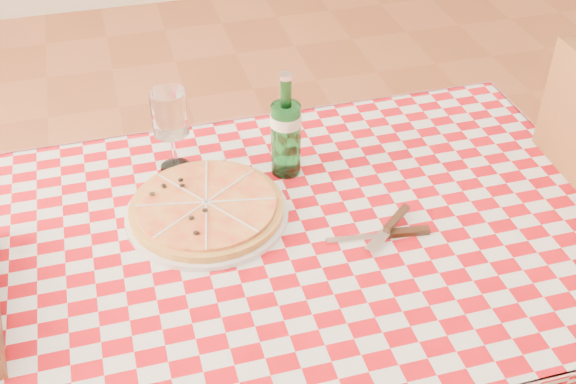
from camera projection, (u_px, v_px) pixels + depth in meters
name	position (u px, v px, depth m)	size (l,w,h in m)	color
dining_table	(305.00, 267.00, 1.51)	(1.20, 0.80, 0.75)	brown
tablecloth	(306.00, 233.00, 1.45)	(1.30, 0.90, 0.01)	#B00A13
pizza_plate	(207.00, 207.00, 1.47)	(0.34, 0.34, 0.04)	#C88842
water_bottle	(286.00, 125.00, 1.53)	(0.07, 0.07, 0.24)	#1A692A
wine_glass	(172.00, 131.00, 1.56)	(0.08, 0.08, 0.20)	white
cutlery	(386.00, 232.00, 1.43)	(0.22, 0.19, 0.02)	silver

